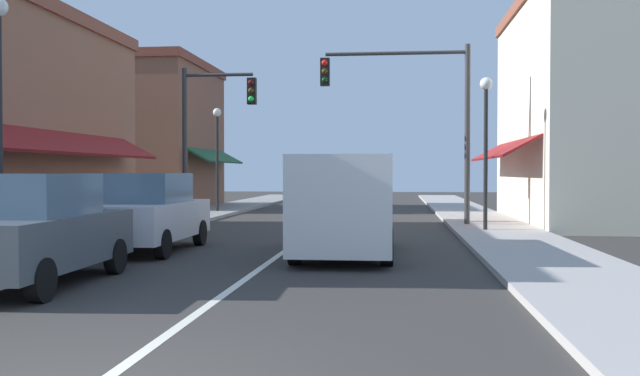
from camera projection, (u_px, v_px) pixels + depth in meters
The scene contains 13 objects.
ground_plane at pixel (320, 226), 23.21m from camera, with size 80.00×80.00×0.00m, color #33302D.
sidewalk_left at pixel (162, 222), 23.80m from camera, with size 2.60×56.00×0.12m, color gray.
sidewalk_right at pixel (488, 225), 22.61m from camera, with size 2.60×56.00×0.12m, color #A39E99.
lane_center_stripe at pixel (320, 225), 23.21m from camera, with size 0.14×52.00×0.01m, color silver.
storefront_right_block at pixel (587, 111), 24.12m from camera, with size 6.01×10.20×7.88m.
storefront_far_left at pixel (160, 135), 34.04m from camera, with size 5.78×8.20×7.19m.
parked_car_nearest_left at pixel (33, 230), 10.87m from camera, with size 1.86×4.14×1.77m.
parked_car_second_left at pixel (148, 213), 15.64m from camera, with size 1.79×4.10×1.77m.
van_in_lane at pixel (346, 202), 14.86m from camera, with size 2.05×5.20×2.12m.
traffic_signal_mast_arm at pixel (417, 104), 22.40m from camera, with size 4.83×0.50×5.91m.
traffic_signal_left_corner at pixel (208, 122), 23.93m from camera, with size 2.66×0.50×5.41m.
street_lamp_right_mid at pixel (486, 128), 20.07m from camera, with size 0.36×0.36×4.54m.
street_lamp_left_far at pixel (217, 142), 29.78m from camera, with size 0.36×0.36×4.54m.
Camera 1 is at (2.49, -5.04, 1.79)m, focal length 38.90 mm.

